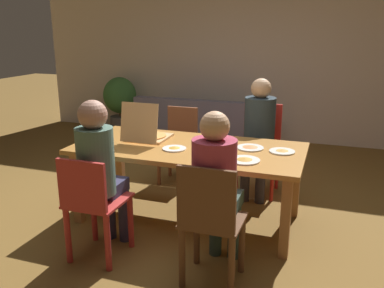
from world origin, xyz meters
name	(u,v)px	position (x,y,z in m)	size (l,w,h in m)	color
ground_plane	(189,218)	(0.00, 0.00, 0.00)	(20.00, 20.00, 0.00)	brown
back_wall	(257,52)	(0.00, 3.21, 1.40)	(7.57, 0.12, 2.81)	beige
dining_table	(188,154)	(0.00, 0.00, 0.65)	(2.09, 1.00, 0.73)	#AE7333
chair_0	(260,143)	(0.50, 0.96, 0.54)	(0.44, 0.43, 0.97)	red
person_0	(259,128)	(0.50, 0.82, 0.75)	(0.33, 0.48, 1.27)	#332F3A
chair_1	(93,205)	(-0.45, -0.92, 0.46)	(0.42, 0.44, 0.86)	#AE2D2A
person_1	(100,165)	(-0.45, -0.79, 0.75)	(0.29, 0.46, 1.27)	#302D47
chair_2	(210,223)	(0.50, -0.95, 0.49)	(0.42, 0.39, 0.92)	brown
person_2	(216,183)	(0.50, -0.81, 0.73)	(0.31, 0.54, 1.25)	#2E4239
chair_3	(180,141)	(-0.45, 0.95, 0.48)	(0.39, 0.39, 0.88)	brown
pizza_box_0	(148,134)	(-0.45, 0.09, 0.78)	(0.37, 0.44, 0.39)	tan
plate_0	(250,147)	(0.55, 0.12, 0.74)	(0.25, 0.25, 0.03)	white
plate_1	(244,160)	(0.58, -0.25, 0.74)	(0.26, 0.26, 0.03)	white
plate_2	(282,151)	(0.84, 0.10, 0.74)	(0.22, 0.22, 0.03)	white
plate_3	(174,148)	(-0.09, -0.13, 0.74)	(0.22, 0.22, 0.03)	white
drinking_glass_0	(221,142)	(0.31, -0.01, 0.80)	(0.07, 0.07, 0.14)	silver
drinking_glass_1	(212,138)	(0.19, 0.12, 0.79)	(0.08, 0.08, 0.13)	#BB4832
drinking_glass_2	(208,154)	(0.30, -0.37, 0.79)	(0.07, 0.07, 0.13)	#E1C75C
couch	(200,128)	(-0.68, 2.44, 0.28)	(1.91, 0.76, 0.76)	slate
potted_plant	(120,100)	(-2.25, 2.79, 0.57)	(0.56, 0.56, 0.96)	#565251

